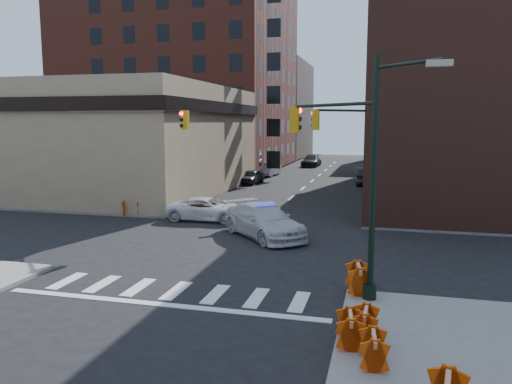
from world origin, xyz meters
The scene contains 30 objects.
ground centered at (0.00, 0.00, 0.00)m, with size 140.00×140.00×0.00m, color black.
sidewalk_nw centered at (-23.00, 32.75, 0.07)m, with size 34.00×54.50×0.15m, color gray.
bank_building centered at (-17.00, 16.50, 4.50)m, with size 22.00×22.00×9.00m, color #9A8465.
apartment_block centered at (-18.50, 40.00, 12.00)m, with size 25.00×25.00×24.00m, color brown.
commercial_row_ne centered at (13.00, 22.50, 7.00)m, with size 14.00×34.00×14.00m, color #532C21.
filler_nw centered at (-16.00, 62.00, 8.00)m, with size 20.00×18.00×16.00m, color #51453C.
filler_ne centered at (14.00, 58.00, 6.00)m, with size 16.00×16.00×12.00m, color brown.
signal_pole_se centered at (6.04, -5.52, 4.61)m, with size 5.40×5.27×8.00m.
signal_pole_nw centered at (-5.85, 5.34, 4.34)m, with size 3.58×3.67×8.00m.
signal_pole_ne centered at (5.84, 5.35, 4.34)m, with size 3.67×3.58×8.00m.
tree_ne_near centered at (7.50, 26.00, 3.49)m, with size 3.00×3.00×4.85m.
tree_ne_far centered at (7.50, 34.00, 3.49)m, with size 3.00×3.00×4.85m.
police_car centered at (1.09, 2.23, 0.86)m, with size 2.41×5.92×1.72m, color silver.
pickup centered at (-3.34, 5.80, 0.70)m, with size 2.32×5.04×1.40m, color silver.
parked_car_wnear centered at (-5.50, 24.27, 0.70)m, with size 1.64×4.09×1.39m, color black.
parked_car_wfar centered at (-5.39, 31.65, 0.74)m, with size 1.56×4.47×1.47m, color gray.
parked_car_wdeep centered at (-2.50, 44.88, 0.78)m, with size 2.20×5.40×1.57m, color black.
parked_car_enear centered at (5.34, 26.56, 0.80)m, with size 1.70×4.88×1.61m, color black.
parked_car_efar centered at (5.50, 40.07, 0.75)m, with size 1.78×4.43×1.51m, color gray.
pedestrian_a centered at (-10.11, 9.10, 1.00)m, with size 0.62×0.41×1.70m, color black.
pedestrian_b centered at (-11.56, 8.53, 1.10)m, with size 0.93×0.72×1.91m, color black.
pedestrian_c centered at (-10.15, 8.86, 1.15)m, with size 1.17×0.49×2.00m, color #1E212E.
barrel_road centered at (0.67, 2.01, 0.49)m, with size 0.54×0.54×0.97m, color red.
barrel_bank centered at (-3.81, 5.60, 0.50)m, with size 0.56×0.56×1.00m, color red.
barricade_se_a centered at (6.40, -5.70, 0.63)m, with size 1.29×0.64×0.97m, color #C34C09, non-canonical shape.
barricade_se_b centered at (6.77, -9.50, 0.56)m, with size 1.10×0.55×0.83m, color #D94C0A, non-canonical shape.
barricade_se_c centered at (7.03, -11.00, 0.55)m, with size 1.07×0.53×0.80m, color red, non-canonical shape.
barricade_se_d centered at (6.40, -10.00, 0.58)m, with size 1.15×0.57×0.86m, color #D36209, non-canonical shape.
barricade_nw_a centered at (-8.35, 6.79, 0.61)m, with size 1.24×0.62×0.93m, color #D26009, non-canonical shape.
barricade_nw_b centered at (-8.50, 5.70, 0.63)m, with size 1.28×0.64×0.96m, color #C24609, non-canonical shape.
Camera 1 is at (7.11, -22.86, 6.06)m, focal length 35.00 mm.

